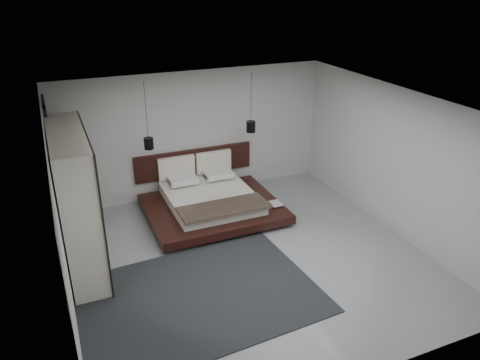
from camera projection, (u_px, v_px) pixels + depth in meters
name	position (u px, v px, depth m)	size (l,w,h in m)	color
floor	(249.00, 258.00, 8.35)	(6.00, 6.00, 0.00)	gray
ceiling	(251.00, 105.00, 7.21)	(6.00, 6.00, 0.00)	white
wall_back	(194.00, 134.00, 10.30)	(6.00, 6.00, 0.00)	#B3B3B1
wall_front	(358.00, 291.00, 5.26)	(6.00, 6.00, 0.00)	#B3B3B1
wall_left	(59.00, 222.00, 6.71)	(6.00, 6.00, 0.00)	#B3B3B1
wall_right	(394.00, 161.00, 8.85)	(6.00, 6.00, 0.00)	#B3B3B1
lattice_screen	(55.00, 167.00, 8.83)	(0.05, 0.90, 2.60)	black
bed	(210.00, 200.00, 9.83)	(2.70, 2.36, 1.06)	black
book_lower	(271.00, 205.00, 9.69)	(0.22, 0.30, 0.03)	#99724C
book_upper	(271.00, 204.00, 9.65)	(0.20, 0.28, 0.02)	#99724C
pendant_left	(149.00, 143.00, 9.26)	(0.19, 0.19, 1.35)	black
pendant_right	(251.00, 127.00, 10.02)	(0.20, 0.20, 1.28)	black
wardrobe	(76.00, 201.00, 7.77)	(0.58, 2.45, 2.40)	beige
rug	(197.00, 296.00, 7.36)	(3.73, 2.66, 0.02)	black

